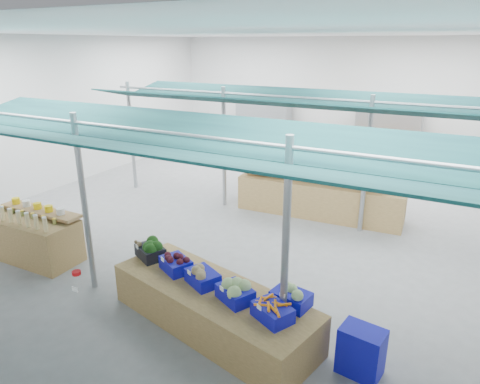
% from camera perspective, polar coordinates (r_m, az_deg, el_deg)
% --- Properties ---
extents(floor, '(13.00, 13.00, 0.00)m').
position_cam_1_polar(floor, '(10.32, 1.38, -3.46)').
color(floor, slate).
rests_on(floor, ground).
extents(hall, '(13.00, 13.00, 13.00)m').
position_cam_1_polar(hall, '(10.90, 4.97, 12.14)').
color(hall, silver).
rests_on(hall, ground).
extents(pole_grid, '(10.00, 4.60, 3.00)m').
position_cam_1_polar(pole_grid, '(7.92, 0.62, 3.33)').
color(pole_grid, gray).
rests_on(pole_grid, floor).
extents(awnings, '(9.50, 7.08, 0.30)m').
position_cam_1_polar(awnings, '(7.71, 0.64, 10.26)').
color(awnings, black).
rests_on(awnings, pole_grid).
extents(back_shelving_left, '(2.00, 0.50, 2.00)m').
position_cam_1_polar(back_shelving_left, '(16.28, 3.09, 8.69)').
color(back_shelving_left, '#B23F33').
rests_on(back_shelving_left, floor).
extents(back_shelving_right, '(2.00, 0.50, 2.00)m').
position_cam_1_polar(back_shelving_right, '(14.99, 18.97, 6.74)').
color(back_shelving_right, '#B23F33').
rests_on(back_shelving_right, floor).
extents(bottle_shelf, '(1.89, 1.17, 1.11)m').
position_cam_1_polar(bottle_shelf, '(9.20, -25.73, -5.35)').
color(bottle_shelf, brown).
rests_on(bottle_shelf, floor).
extents(veg_counter, '(3.46, 1.82, 0.64)m').
position_cam_1_polar(veg_counter, '(6.51, -3.73, -15.07)').
color(veg_counter, brown).
rests_on(veg_counter, floor).
extents(fruit_counter, '(3.98, 1.16, 0.84)m').
position_cam_1_polar(fruit_counter, '(10.55, 10.54, -0.82)').
color(fruit_counter, brown).
rests_on(fruit_counter, floor).
extents(far_counter, '(4.73, 2.61, 0.85)m').
position_cam_1_polar(far_counter, '(14.05, 16.26, 3.81)').
color(far_counter, brown).
rests_on(far_counter, floor).
extents(crate_stack, '(0.58, 0.45, 0.64)m').
position_cam_1_polar(crate_stack, '(5.94, 15.84, -19.76)').
color(crate_stack, '#0F10AA').
rests_on(crate_stack, floor).
extents(vendor_left, '(0.59, 0.41, 1.57)m').
position_cam_1_polar(vendor_left, '(11.80, 6.77, 3.41)').
color(vendor_left, navy).
rests_on(vendor_left, floor).
extents(vendor_right, '(0.80, 0.64, 1.57)m').
position_cam_1_polar(vendor_right, '(11.31, 15.28, 2.14)').
color(vendor_right, '#AA1417').
rests_on(vendor_right, floor).
extents(crate_broccoli, '(0.60, 0.54, 0.35)m').
position_cam_1_polar(crate_broccoli, '(7.21, -11.90, -7.42)').
color(crate_broccoli, black).
rests_on(crate_broccoli, veg_counter).
extents(crate_beets, '(0.60, 0.54, 0.29)m').
position_cam_1_polar(crate_beets, '(6.77, -8.55, -9.31)').
color(crate_beets, '#0F10AA').
rests_on(crate_beets, veg_counter).
extents(crate_celeriac, '(0.60, 0.54, 0.31)m').
position_cam_1_polar(crate_celeriac, '(6.38, -5.01, -10.98)').
color(crate_celeriac, '#0F10AA').
rests_on(crate_celeriac, veg_counter).
extents(crate_cabbage, '(0.60, 0.54, 0.35)m').
position_cam_1_polar(crate_cabbage, '(5.98, -0.65, -12.95)').
color(crate_cabbage, '#0F10AA').
rests_on(crate_cabbage, veg_counter).
extents(crate_carrots, '(0.60, 0.54, 0.29)m').
position_cam_1_polar(crate_carrots, '(5.67, 4.35, -15.60)').
color(crate_carrots, '#0F10AA').
rests_on(crate_carrots, veg_counter).
extents(sparrow, '(0.12, 0.09, 0.11)m').
position_cam_1_polar(sparrow, '(7.22, -13.38, -6.72)').
color(sparrow, brown).
rests_on(sparrow, crate_broccoli).
extents(pole_ribbon, '(0.12, 0.12, 0.28)m').
position_cam_1_polar(pole_ribbon, '(6.18, -21.00, -10.22)').
color(pole_ribbon, red).
rests_on(pole_ribbon, pole_grid).
extents(apple_heap_yellow, '(1.97, 0.91, 0.27)m').
position_cam_1_polar(apple_heap_yellow, '(10.53, 5.68, 2.75)').
color(apple_heap_yellow, '#997247').
rests_on(apple_heap_yellow, fruit_counter).
extents(apple_heap_red, '(1.57, 0.86, 0.27)m').
position_cam_1_polar(apple_heap_red, '(10.13, 14.96, 1.50)').
color(apple_heap_red, '#997247').
rests_on(apple_heap_red, fruit_counter).
extents(pineapple, '(0.14, 0.14, 0.39)m').
position_cam_1_polar(pineapple, '(10.02, 20.48, 0.82)').
color(pineapple, '#8C6019').
rests_on(pineapple, fruit_counter).
extents(crate_extra, '(0.55, 0.45, 0.32)m').
position_cam_1_polar(crate_extra, '(5.93, 6.83, -13.54)').
color(crate_extra, '#0F10AA').
rests_on(crate_extra, veg_counter).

